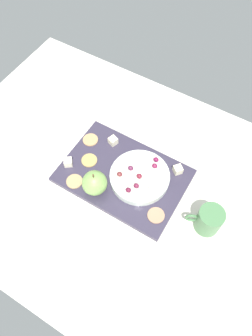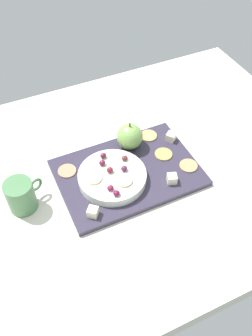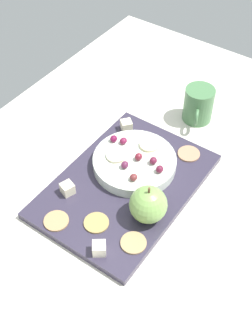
% 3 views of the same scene
% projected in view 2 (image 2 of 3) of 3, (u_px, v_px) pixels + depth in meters
% --- Properties ---
extents(table, '(1.25, 0.89, 0.05)m').
position_uv_depth(table, '(125.00, 175.00, 1.07)').
color(table, silver).
rests_on(table, ground).
extents(platter, '(0.39, 0.27, 0.02)m').
position_uv_depth(platter, '(127.00, 173.00, 1.03)').
color(platter, '#332E41').
rests_on(platter, table).
extents(serving_dish, '(0.19, 0.19, 0.03)m').
position_uv_depth(serving_dish, '(112.00, 177.00, 0.99)').
color(serving_dish, silver).
rests_on(serving_dish, platter).
extents(apple_whole, '(0.08, 0.08, 0.08)m').
position_uv_depth(apple_whole, '(130.00, 136.00, 1.06)').
color(apple_whole, '#7FAD55').
rests_on(apple_whole, platter).
extents(apple_stem, '(0.01, 0.01, 0.01)m').
position_uv_depth(apple_stem, '(130.00, 125.00, 1.03)').
color(apple_stem, brown).
rests_on(apple_stem, apple_whole).
extents(cheese_cube_0, '(0.03, 0.03, 0.03)m').
position_uv_depth(cheese_cube_0, '(172.00, 179.00, 0.99)').
color(cheese_cube_0, '#F1E6C2').
rests_on(cheese_cube_0, platter).
extents(cheese_cube_1, '(0.04, 0.04, 0.03)m').
position_uv_depth(cheese_cube_1, '(93.00, 212.00, 0.92)').
color(cheese_cube_1, '#F4EAC3').
rests_on(cheese_cube_1, platter).
extents(cheese_cube_2, '(0.04, 0.04, 0.03)m').
position_uv_depth(cheese_cube_2, '(171.00, 137.00, 1.10)').
color(cheese_cube_2, white).
rests_on(cheese_cube_2, platter).
extents(cracker_0, '(0.05, 0.05, 0.00)m').
position_uv_depth(cracker_0, '(163.00, 154.00, 1.06)').
color(cracker_0, tan).
rests_on(cracker_0, platter).
extents(cracker_1, '(0.05, 0.05, 0.00)m').
position_uv_depth(cracker_1, '(67.00, 171.00, 1.02)').
color(cracker_1, tan).
rests_on(cracker_1, platter).
extents(cracker_2, '(0.05, 0.05, 0.00)m').
position_uv_depth(cracker_2, '(188.00, 166.00, 1.03)').
color(cracker_2, tan).
rests_on(cracker_2, platter).
extents(cracker_3, '(0.05, 0.05, 0.00)m').
position_uv_depth(cracker_3, '(149.00, 136.00, 1.12)').
color(cracker_3, tan).
rests_on(cracker_3, platter).
extents(grape_0, '(0.02, 0.02, 0.02)m').
position_uv_depth(grape_0, '(102.00, 163.00, 1.00)').
color(grape_0, maroon).
rests_on(grape_0, serving_dish).
extents(grape_1, '(0.02, 0.02, 0.02)m').
position_uv_depth(grape_1, '(116.00, 193.00, 0.93)').
color(grape_1, maroon).
rests_on(grape_1, serving_dish).
extents(grape_2, '(0.02, 0.02, 0.01)m').
position_uv_depth(grape_2, '(125.00, 158.00, 1.01)').
color(grape_2, maroon).
rests_on(grape_2, serving_dish).
extents(grape_3, '(0.02, 0.02, 0.01)m').
position_uv_depth(grape_3, '(110.00, 188.00, 0.94)').
color(grape_3, maroon).
rests_on(grape_3, serving_dish).
extents(grape_4, '(0.02, 0.02, 0.02)m').
position_uv_depth(grape_4, '(124.00, 168.00, 0.98)').
color(grape_4, '#612444').
rests_on(grape_4, serving_dish).
extents(grape_5, '(0.02, 0.02, 0.02)m').
position_uv_depth(grape_5, '(103.00, 156.00, 1.02)').
color(grape_5, maroon).
rests_on(grape_5, serving_dish).
extents(grape_6, '(0.02, 0.02, 0.02)m').
position_uv_depth(grape_6, '(110.00, 170.00, 0.98)').
color(grape_6, maroon).
rests_on(grape_6, serving_dish).
extents(apple_slice_0, '(0.04, 0.04, 0.01)m').
position_uv_depth(apple_slice_0, '(94.00, 178.00, 0.97)').
color(apple_slice_0, beige).
rests_on(apple_slice_0, serving_dish).
extents(apple_slice_1, '(0.04, 0.04, 0.01)m').
position_uv_depth(apple_slice_1, '(124.00, 180.00, 0.96)').
color(apple_slice_1, beige).
rests_on(apple_slice_1, serving_dish).
extents(cup, '(0.10, 0.07, 0.09)m').
position_uv_depth(cup, '(21.00, 196.00, 0.93)').
color(cup, '#49794A').
rests_on(cup, table).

